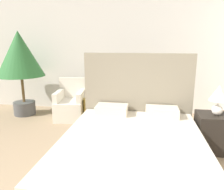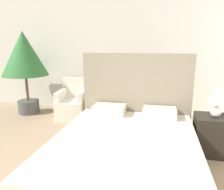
% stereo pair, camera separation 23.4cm
% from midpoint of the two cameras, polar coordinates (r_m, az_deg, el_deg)
% --- Properties ---
extents(wall_back, '(10.00, 0.06, 2.90)m').
position_cam_midpoint_polar(wall_back, '(5.22, -0.72, 11.62)').
color(wall_back, silver).
rests_on(wall_back, ground_plane).
extents(bed, '(1.79, 2.25, 1.46)m').
position_cam_midpoint_polar(bed, '(2.86, 2.98, -14.19)').
color(bed, brown).
rests_on(bed, ground_plane).
extents(armchair_near_window_left, '(0.67, 0.77, 0.85)m').
position_cam_midpoint_polar(armchair_near_window_left, '(4.89, -12.17, -2.84)').
color(armchair_near_window_left, silver).
rests_on(armchair_near_window_left, ground_plane).
extents(armchair_near_window_right, '(0.60, 0.71, 0.85)m').
position_cam_midpoint_polar(armchair_near_window_right, '(4.63, -0.73, -3.45)').
color(armchair_near_window_right, silver).
rests_on(armchair_near_window_right, ground_plane).
extents(potted_palm, '(1.03, 1.03, 1.88)m').
position_cam_midpoint_polar(potted_palm, '(5.30, -24.14, 8.95)').
color(potted_palm, '#4C4C4C').
rests_on(potted_palm, ground_plane).
extents(nightstand, '(0.51, 0.46, 0.58)m').
position_cam_midpoint_polar(nightstand, '(3.66, 23.29, -9.01)').
color(nightstand, black).
rests_on(nightstand, ground_plane).
extents(table_lamp, '(0.27, 0.27, 0.45)m').
position_cam_midpoint_polar(table_lamp, '(3.47, 24.39, -0.31)').
color(table_lamp, white).
rests_on(table_lamp, nightstand).
extents(side_table, '(0.40, 0.40, 0.45)m').
position_cam_midpoint_polar(side_table, '(4.76, -6.52, -3.61)').
color(side_table, gold).
rests_on(side_table, ground_plane).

